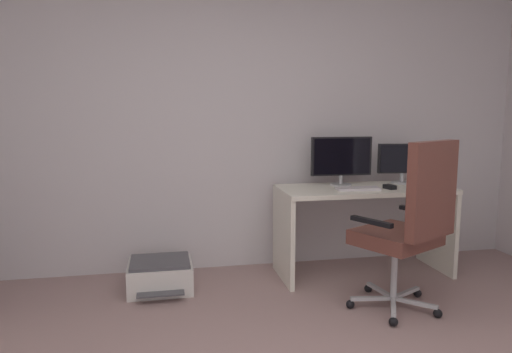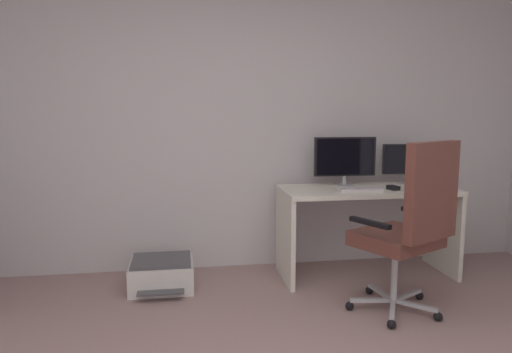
{
  "view_description": "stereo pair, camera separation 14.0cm",
  "coord_description": "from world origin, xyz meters",
  "px_view_note": "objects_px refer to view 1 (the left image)",
  "views": [
    {
      "loc": [
        -0.51,
        -1.55,
        1.38
      ],
      "look_at": [
        0.15,
        1.78,
        0.89
      ],
      "focal_mm": 33.69,
      "sensor_mm": 36.0,
      "label": 1
    },
    {
      "loc": [
        -0.37,
        -1.58,
        1.38
      ],
      "look_at": [
        0.15,
        1.78,
        0.89
      ],
      "focal_mm": 33.69,
      "sensor_mm": 36.0,
      "label": 2
    }
  ],
  "objects_px": {
    "office_chair": "(411,221)",
    "monitor_secondary": "(403,161)",
    "keyboard": "(358,189)",
    "monitor_main": "(341,158)",
    "desk": "(363,211)",
    "computer_mouse": "(390,187)",
    "printer": "(160,275)"
  },
  "relations": [
    {
      "from": "monitor_main",
      "to": "monitor_secondary",
      "type": "relative_size",
      "value": 1.22
    },
    {
      "from": "monitor_secondary",
      "to": "office_chair",
      "type": "relative_size",
      "value": 0.36
    },
    {
      "from": "monitor_main",
      "to": "keyboard",
      "type": "bearing_deg",
      "value": -79.69
    },
    {
      "from": "printer",
      "to": "keyboard",
      "type": "bearing_deg",
      "value": -2.55
    },
    {
      "from": "monitor_secondary",
      "to": "computer_mouse",
      "type": "xyz_separation_m",
      "value": [
        -0.24,
        -0.26,
        -0.18
      ]
    },
    {
      "from": "desk",
      "to": "printer",
      "type": "xyz_separation_m",
      "value": [
        -1.66,
        -0.04,
        -0.42
      ]
    },
    {
      "from": "desk",
      "to": "printer",
      "type": "bearing_deg",
      "value": -178.46
    },
    {
      "from": "office_chair",
      "to": "printer",
      "type": "xyz_separation_m",
      "value": [
        -1.64,
        0.76,
        -0.52
      ]
    },
    {
      "from": "monitor_secondary",
      "to": "computer_mouse",
      "type": "relative_size",
      "value": 4.25
    },
    {
      "from": "monitor_secondary",
      "to": "office_chair",
      "type": "xyz_separation_m",
      "value": [
        -0.43,
        -0.94,
        -0.29
      ]
    },
    {
      "from": "keyboard",
      "to": "monitor_main",
      "type": "bearing_deg",
      "value": 104.16
    },
    {
      "from": "desk",
      "to": "printer",
      "type": "distance_m",
      "value": 1.71
    },
    {
      "from": "monitor_main",
      "to": "printer",
      "type": "distance_m",
      "value": 1.74
    },
    {
      "from": "keyboard",
      "to": "office_chair",
      "type": "distance_m",
      "value": 0.7
    },
    {
      "from": "monitor_main",
      "to": "office_chair",
      "type": "height_order",
      "value": "office_chair"
    },
    {
      "from": "computer_mouse",
      "to": "office_chair",
      "type": "relative_size",
      "value": 0.09
    },
    {
      "from": "computer_mouse",
      "to": "printer",
      "type": "relative_size",
      "value": 0.2
    },
    {
      "from": "desk",
      "to": "monitor_main",
      "type": "height_order",
      "value": "monitor_main"
    },
    {
      "from": "monitor_main",
      "to": "keyboard",
      "type": "height_order",
      "value": "monitor_main"
    },
    {
      "from": "keyboard",
      "to": "office_chair",
      "type": "xyz_separation_m",
      "value": [
        0.08,
        -0.69,
        -0.11
      ]
    },
    {
      "from": "desk",
      "to": "keyboard",
      "type": "xyz_separation_m",
      "value": [
        -0.11,
        -0.11,
        0.21
      ]
    },
    {
      "from": "keyboard",
      "to": "computer_mouse",
      "type": "relative_size",
      "value": 3.4
    },
    {
      "from": "keyboard",
      "to": "printer",
      "type": "relative_size",
      "value": 0.67
    },
    {
      "from": "office_chair",
      "to": "monitor_main",
      "type": "bearing_deg",
      "value": 97.73
    },
    {
      "from": "keyboard",
      "to": "computer_mouse",
      "type": "distance_m",
      "value": 0.27
    },
    {
      "from": "desk",
      "to": "computer_mouse",
      "type": "relative_size",
      "value": 14.01
    },
    {
      "from": "desk",
      "to": "monitor_secondary",
      "type": "xyz_separation_m",
      "value": [
        0.41,
        0.14,
        0.39
      ]
    },
    {
      "from": "monitor_main",
      "to": "computer_mouse",
      "type": "distance_m",
      "value": 0.46
    },
    {
      "from": "monitor_main",
      "to": "office_chair",
      "type": "xyz_separation_m",
      "value": [
        0.13,
        -0.94,
        -0.33
      ]
    },
    {
      "from": "office_chair",
      "to": "monitor_secondary",
      "type": "bearing_deg",
      "value": 65.4
    },
    {
      "from": "computer_mouse",
      "to": "monitor_secondary",
      "type": "bearing_deg",
      "value": 30.79
    },
    {
      "from": "monitor_secondary",
      "to": "printer",
      "type": "height_order",
      "value": "monitor_secondary"
    }
  ]
}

